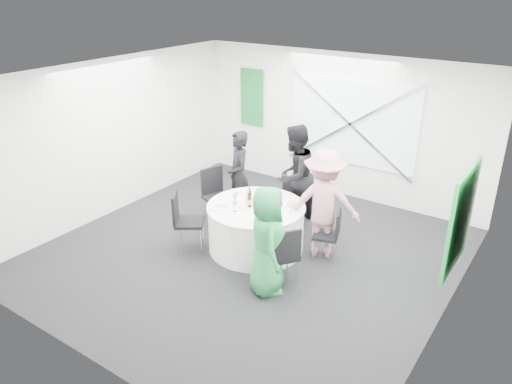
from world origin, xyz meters
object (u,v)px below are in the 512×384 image
Objects in this scene: chair_back at (289,199)px; person_man_back_left at (239,176)px; chair_front_left at (184,217)px; person_man_back at (294,176)px; banquet_table at (256,227)px; chair_back_left at (216,191)px; person_woman_green at (267,241)px; chair_back_right at (331,231)px; clear_water_bottle at (248,198)px; chair_front_right at (284,252)px; green_water_bottle at (268,201)px; person_woman_pink at (324,204)px.

person_man_back_left is (-0.86, -0.31, 0.34)m from chair_back.
chair_front_left is 0.54× the size of person_man_back.
chair_back is (-0.03, 1.05, 0.10)m from banquet_table.
person_woman_green reaches higher than chair_back_left.
person_woman_green is at bearing -131.97° from chair_front_left.
chair_back_left is at bearing 14.51° from person_woman_green.
person_man_back reaches higher than chair_back_right.
chair_back is 2.94× the size of clear_water_bottle.
person_man_back_left is (-2.02, 0.37, 0.33)m from chair_back_right.
person_man_back is at bearing -38.67° from chair_back_left.
banquet_table is 1.67× the size of chair_front_right.
chair_back is at bearing 83.87° from clear_water_bottle.
chair_back_right reaches higher than chair_back.
green_water_bottle reaches higher than chair_back.
chair_back_left reaches higher than chair_front_left.
chair_back is 2.58× the size of green_water_bottle.
person_man_back is at bearing 62.76° from person_man_back_left.
chair_back is 1.96m from chair_front_right.
green_water_bottle reaches higher than chair_front_left.
chair_back is at bearing 102.42° from green_water_bottle.
person_man_back_left is 5.11× the size of green_water_bottle.
banquet_table is at bearing -90.00° from chair_back_left.
banquet_table is at bearing 4.78° from clear_water_bottle.
chair_back is at bearing 91.57° from banquet_table.
green_water_bottle is at bearing 8.96° from banquet_table.
chair_back_left is 0.55× the size of person_man_back.
chair_back_left is 0.61× the size of person_man_back_left.
chair_back_right is at bearing 131.34° from person_woman_pink.
person_man_back is 2.14m from person_woman_green.
person_woman_green is (0.81, -1.92, 0.31)m from chair_back.
person_woman_green is (0.75, -2.00, -0.12)m from person_man_back.
chair_back is 1.21m from person_woman_pink.
clear_water_bottle is (-0.92, 0.86, 0.08)m from person_woman_green.
person_woman_pink is 1.19m from clear_water_bottle.
person_man_back_left is (0.06, 1.41, 0.24)m from chair_front_left.
banquet_table is 1.24m from person_woman_green.
chair_back is at bearing -19.09° from person_woman_green.
chair_front_right is 0.57× the size of person_man_back_left.
chair_back_right is at bearing 16.91° from clear_water_bottle.
person_man_back_left reaches higher than clear_water_bottle.
person_woman_green reaches higher than chair_back.
person_woman_pink reaches higher than banquet_table.
person_woman_green reaches higher than banquet_table.
person_man_back_left reaches higher than chair_back_right.
chair_front_left is 3.49× the size of clear_water_bottle.
banquet_table is 0.95× the size of person_man_back_left.
person_woman_pink is (1.89, 1.12, 0.30)m from chair_front_left.
banquet_table is 1.89× the size of chair_back.
chair_front_left is at bearing -81.86° from chair_back_right.
person_woman_green reaches higher than chair_back_right.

